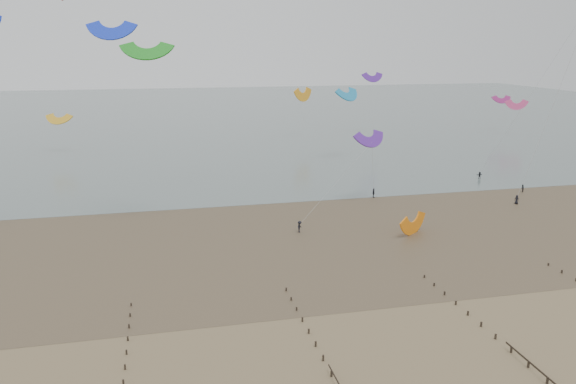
{
  "coord_description": "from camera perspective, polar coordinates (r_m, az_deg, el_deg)",
  "views": [
    {
      "loc": [
        -9.59,
        -48.61,
        28.59
      ],
      "look_at": [
        7.87,
        28.0,
        8.0
      ],
      "focal_mm": 35.0,
      "sensor_mm": 36.0,
      "label": 1
    }
  ],
  "objects": [
    {
      "name": "kitesurfers",
      "position": [
        105.85,
        10.21,
        -0.74
      ],
      "size": [
        113.87,
        27.94,
        1.88
      ],
      "color": "black",
      "rests_on": "ground"
    },
    {
      "name": "sea_and_shore",
      "position": [
        87.97,
        -8.57,
        -4.45
      ],
      "size": [
        500.0,
        665.0,
        0.03
      ],
      "color": "#475654",
      "rests_on": "ground"
    },
    {
      "name": "kites_airborne",
      "position": [
        139.17,
        -17.48,
        11.33
      ],
      "size": [
        247.6,
        118.85,
        40.09
      ],
      "color": "gold",
      "rests_on": "ground"
    },
    {
      "name": "grounded_kite",
      "position": [
        90.16,
        12.57,
        -4.17
      ],
      "size": [
        7.9,
        7.58,
        3.43
      ],
      "primitive_type": null,
      "rotation": [
        1.54,
        0.0,
        0.62
      ],
      "color": "orange",
      "rests_on": "ground"
    },
    {
      "name": "ground",
      "position": [
        57.21,
        -1.5,
        -15.31
      ],
      "size": [
        500.0,
        500.0,
        0.0
      ],
      "primitive_type": "plane",
      "color": "brown",
      "rests_on": "ground"
    }
  ]
}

